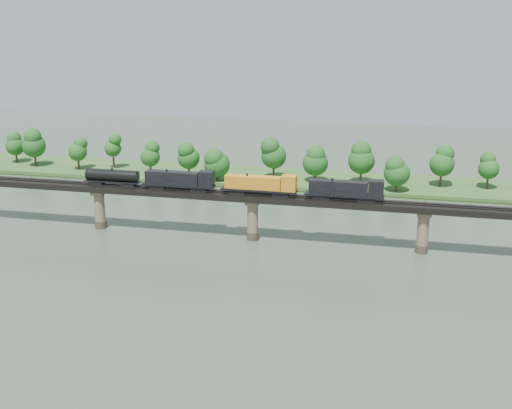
# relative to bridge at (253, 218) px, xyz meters

# --- Properties ---
(ground) EXTENTS (400.00, 400.00, 0.00)m
(ground) POSITION_rel_bridge_xyz_m (0.00, -30.00, -5.46)
(ground) COLOR #354335
(ground) RESTS_ON ground
(far_bank) EXTENTS (300.00, 24.00, 1.60)m
(far_bank) POSITION_rel_bridge_xyz_m (0.00, 55.00, -4.66)
(far_bank) COLOR #2C5120
(far_bank) RESTS_ON ground
(bridge) EXTENTS (236.00, 30.00, 11.50)m
(bridge) POSITION_rel_bridge_xyz_m (0.00, 0.00, 0.00)
(bridge) COLOR #473A2D
(bridge) RESTS_ON ground
(bridge_superstructure) EXTENTS (220.00, 4.90, 0.75)m
(bridge_superstructure) POSITION_rel_bridge_xyz_m (0.00, 0.00, 6.33)
(bridge_superstructure) COLOR black
(bridge_superstructure) RESTS_ON bridge
(far_treeline) EXTENTS (289.06, 17.54, 13.60)m
(far_treeline) POSITION_rel_bridge_xyz_m (-8.21, 50.52, 3.37)
(far_treeline) COLOR #382619
(far_treeline) RESTS_ON far_bank
(freight_train) EXTENTS (74.02, 2.88, 5.10)m
(freight_train) POSITION_rel_bridge_xyz_m (-5.02, -0.00, 8.47)
(freight_train) COLOR black
(freight_train) RESTS_ON bridge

